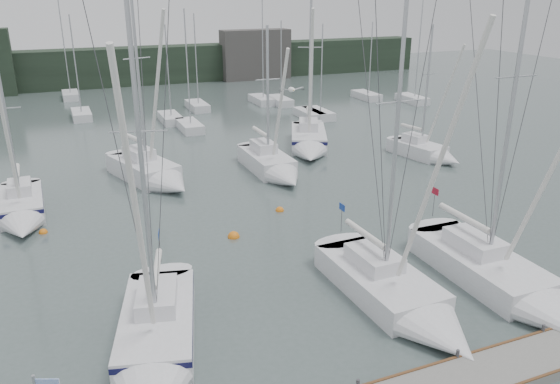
{
  "coord_description": "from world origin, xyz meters",
  "views": [
    {
      "loc": [
        -9.82,
        -16.32,
        12.52
      ],
      "look_at": [
        -0.98,
        5.0,
        3.89
      ],
      "focal_mm": 35.0,
      "sensor_mm": 36.0,
      "label": 1
    }
  ],
  "objects_px": {
    "sailboat_near_right": "(514,287)",
    "sailboat_near_center": "(407,304)",
    "sailboat_mid_c": "(274,167)",
    "sailboat_mid_e": "(430,153)",
    "sailboat_near_left": "(155,351)",
    "sailboat_mid_b": "(155,175)",
    "sailboat_mid_a": "(22,211)",
    "buoy_b": "(280,211)",
    "buoy_a": "(234,237)",
    "buoy_c": "(43,233)",
    "sailboat_mid_d": "(309,143)"
  },
  "relations": [
    {
      "from": "sailboat_near_right",
      "to": "sailboat_near_center",
      "type": "bearing_deg",
      "value": 172.06
    },
    {
      "from": "sailboat_mid_c",
      "to": "sailboat_mid_e",
      "type": "relative_size",
      "value": 1.02
    },
    {
      "from": "sailboat_near_left",
      "to": "sailboat_near_center",
      "type": "distance_m",
      "value": 10.06
    },
    {
      "from": "sailboat_near_left",
      "to": "sailboat_near_right",
      "type": "bearing_deg",
      "value": 8.6
    },
    {
      "from": "sailboat_near_right",
      "to": "sailboat_mid_b",
      "type": "bearing_deg",
      "value": 119.33
    },
    {
      "from": "sailboat_mid_c",
      "to": "sailboat_mid_b",
      "type": "bearing_deg",
      "value": 169.53
    },
    {
      "from": "sailboat_near_left",
      "to": "sailboat_mid_b",
      "type": "bearing_deg",
      "value": 93.9
    },
    {
      "from": "sailboat_near_center",
      "to": "sailboat_mid_a",
      "type": "height_order",
      "value": "sailboat_near_center"
    },
    {
      "from": "sailboat_near_right",
      "to": "sailboat_mid_b",
      "type": "distance_m",
      "value": 23.67
    },
    {
      "from": "sailboat_mid_c",
      "to": "buoy_b",
      "type": "distance_m",
      "value": 6.67
    },
    {
      "from": "sailboat_near_center",
      "to": "sailboat_mid_a",
      "type": "relative_size",
      "value": 1.37
    },
    {
      "from": "sailboat_near_left",
      "to": "sailboat_mid_e",
      "type": "xyz_separation_m",
      "value": [
        24.33,
        16.7,
        -0.04
      ]
    },
    {
      "from": "sailboat_near_center",
      "to": "sailboat_mid_b",
      "type": "relative_size",
      "value": 1.05
    },
    {
      "from": "buoy_a",
      "to": "sailboat_near_center",
      "type": "bearing_deg",
      "value": -66.68
    },
    {
      "from": "sailboat_mid_b",
      "to": "buoy_b",
      "type": "xyz_separation_m",
      "value": [
        5.98,
        -7.74,
        -0.63
      ]
    },
    {
      "from": "sailboat_near_center",
      "to": "buoy_b",
      "type": "relative_size",
      "value": 28.37
    },
    {
      "from": "buoy_c",
      "to": "sailboat_near_right",
      "type": "bearing_deg",
      "value": -38.89
    },
    {
      "from": "sailboat_near_right",
      "to": "sailboat_mid_e",
      "type": "relative_size",
      "value": 1.45
    },
    {
      "from": "buoy_a",
      "to": "buoy_b",
      "type": "distance_m",
      "value": 4.45
    },
    {
      "from": "sailboat_near_center",
      "to": "sailboat_mid_d",
      "type": "xyz_separation_m",
      "value": [
        6.65,
        23.26,
        0.13
      ]
    },
    {
      "from": "sailboat_mid_d",
      "to": "sailboat_mid_e",
      "type": "height_order",
      "value": "sailboat_mid_d"
    },
    {
      "from": "buoy_a",
      "to": "sailboat_mid_d",
      "type": "bearing_deg",
      "value": 51.14
    },
    {
      "from": "sailboat_mid_a",
      "to": "sailboat_mid_d",
      "type": "relative_size",
      "value": 0.77
    },
    {
      "from": "sailboat_near_center",
      "to": "buoy_a",
      "type": "distance_m",
      "value": 10.66
    },
    {
      "from": "sailboat_near_right",
      "to": "sailboat_mid_b",
      "type": "height_order",
      "value": "sailboat_near_right"
    },
    {
      "from": "sailboat_near_right",
      "to": "buoy_a",
      "type": "distance_m",
      "value": 13.96
    },
    {
      "from": "sailboat_mid_e",
      "to": "buoy_b",
      "type": "xyz_separation_m",
      "value": [
        -14.81,
        -5.24,
        -0.51
      ]
    },
    {
      "from": "sailboat_near_center",
      "to": "sailboat_near_right",
      "type": "relative_size",
      "value": 0.93
    },
    {
      "from": "buoy_b",
      "to": "buoy_c",
      "type": "relative_size",
      "value": 1.09
    },
    {
      "from": "sailboat_mid_a",
      "to": "buoy_b",
      "type": "xyz_separation_m",
      "value": [
        14.19,
        -4.31,
        -0.56
      ]
    },
    {
      "from": "sailboat_mid_a",
      "to": "sailboat_mid_b",
      "type": "xyz_separation_m",
      "value": [
        8.21,
        3.42,
        0.08
      ]
    },
    {
      "from": "buoy_c",
      "to": "buoy_a",
      "type": "bearing_deg",
      "value": -25.57
    },
    {
      "from": "buoy_a",
      "to": "buoy_c",
      "type": "distance_m",
      "value": 10.47
    },
    {
      "from": "sailboat_near_right",
      "to": "sailboat_near_left",
      "type": "bearing_deg",
      "value": 174.63
    },
    {
      "from": "sailboat_mid_a",
      "to": "sailboat_mid_c",
      "type": "xyz_separation_m",
      "value": [
        16.34,
        1.97,
        0.03
      ]
    },
    {
      "from": "sailboat_mid_c",
      "to": "sailboat_mid_e",
      "type": "height_order",
      "value": "sailboat_mid_c"
    },
    {
      "from": "buoy_c",
      "to": "sailboat_near_center",
      "type": "bearing_deg",
      "value": -46.3
    },
    {
      "from": "sailboat_mid_d",
      "to": "buoy_a",
      "type": "relative_size",
      "value": 21.22
    },
    {
      "from": "sailboat_near_right",
      "to": "sailboat_mid_a",
      "type": "relative_size",
      "value": 1.48
    },
    {
      "from": "sailboat_mid_c",
      "to": "sailboat_near_center",
      "type": "bearing_deg",
      "value": -95.4
    },
    {
      "from": "sailboat_near_center",
      "to": "sailboat_mid_c",
      "type": "xyz_separation_m",
      "value": [
        1.65,
        18.53,
        0.07
      ]
    },
    {
      "from": "sailboat_mid_b",
      "to": "buoy_a",
      "type": "height_order",
      "value": "sailboat_mid_b"
    },
    {
      "from": "sailboat_near_left",
      "to": "buoy_c",
      "type": "relative_size",
      "value": 29.58
    },
    {
      "from": "sailboat_mid_e",
      "to": "sailboat_near_left",
      "type": "bearing_deg",
      "value": -157.58
    },
    {
      "from": "sailboat_near_center",
      "to": "buoy_b",
      "type": "bearing_deg",
      "value": 90.67
    },
    {
      "from": "sailboat_mid_b",
      "to": "sailboat_near_right",
      "type": "bearing_deg",
      "value": -79.71
    },
    {
      "from": "sailboat_mid_d",
      "to": "sailboat_mid_b",
      "type": "bearing_deg",
      "value": -142.25
    },
    {
      "from": "sailboat_near_right",
      "to": "sailboat_mid_d",
      "type": "relative_size",
      "value": 1.15
    },
    {
      "from": "sailboat_near_right",
      "to": "sailboat_mid_d",
      "type": "xyz_separation_m",
      "value": [
        1.69,
        23.98,
        0.09
      ]
    },
    {
      "from": "sailboat_mid_a",
      "to": "buoy_c",
      "type": "xyz_separation_m",
      "value": [
        1.04,
        -2.26,
        -0.56
      ]
    }
  ]
}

